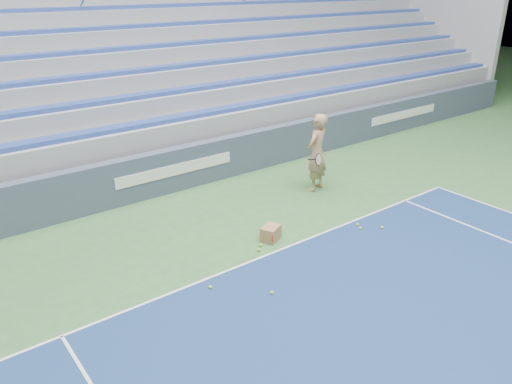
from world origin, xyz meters
The scene contains 11 objects.
sponsor_barrier centered at (0.00, 15.88, 0.55)m, with size 30.00×0.32×1.10m.
bleachers centered at (0.00, 21.60, 2.36)m, with size 31.00×9.15×7.30m.
tennis_player centered at (2.88, 13.75, 0.99)m, with size 1.02×0.96×1.97m.
ball_box centered at (0.30, 12.34, 0.15)m, with size 0.50×0.45×0.30m.
tennis_ball_0 centered at (2.11, 11.53, 0.03)m, with size 0.07×0.07×0.07m, color #A5D42B.
tennis_ball_1 centered at (-1.65, 11.59, 0.03)m, with size 0.07×0.07×0.07m, color #A5D42B.
tennis_ball_2 centered at (-0.05, 12.24, 0.03)m, with size 0.07×0.07×0.07m, color #A5D42B.
tennis_ball_3 centered at (-0.90, 10.82, 0.03)m, with size 0.07×0.07×0.07m, color #A5D42B.
tennis_ball_4 centered at (2.19, 11.68, 0.03)m, with size 0.07×0.07×0.07m, color #A5D42B.
tennis_ball_5 centered at (2.50, 11.26, 0.03)m, with size 0.07×0.07×0.07m, color #A5D42B.
tennis_ball_6 centered at (-0.19, 12.12, 0.03)m, with size 0.07×0.07×0.07m, color #A5D42B.
Camera 1 is at (-5.44, 5.31, 4.97)m, focal length 35.00 mm.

